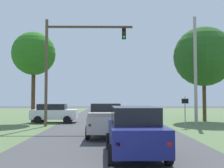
{
  "coord_description": "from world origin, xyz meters",
  "views": [
    {
      "loc": [
        -0.1,
        -6.41,
        2.29
      ],
      "look_at": [
        0.12,
        12.83,
        3.27
      ],
      "focal_mm": 43.72,
      "sensor_mm": 36.0,
      "label": 1
    }
  ],
  "objects": [
    {
      "name": "utility_pole_right",
      "position": [
        7.61,
        17.66,
        4.79
      ],
      "size": [
        0.28,
        0.28,
        9.57
      ],
      "primitive_type": "cylinder",
      "color": "#9E998E",
      "rests_on": "ground_plane"
    },
    {
      "name": "ground_plane",
      "position": [
        0.0,
        9.18,
        0.0
      ],
      "size": [
        120.0,
        120.0,
        0.0
      ],
      "primitive_type": "plane",
      "color": "#424244"
    },
    {
      "name": "pickup_truck_lead",
      "position": [
        -0.28,
        10.11,
        1.0
      ],
      "size": [
        2.17,
        5.4,
        1.96
      ],
      "color": "#B7B2A8",
      "rests_on": "ground_plane"
    },
    {
      "name": "traffic_light",
      "position": [
        -3.51,
        15.69,
        5.66
      ],
      "size": [
        7.15,
        0.4,
        8.71
      ],
      "color": "brown",
      "rests_on": "ground_plane"
    },
    {
      "name": "crossing_suv_far",
      "position": [
        -5.21,
        19.07,
        0.92
      ],
      "size": [
        4.21,
        2.19,
        1.73
      ],
      "color": "silver",
      "rests_on": "ground_plane"
    },
    {
      "name": "oak_tree_right",
      "position": [
        9.43,
        20.71,
        6.44
      ],
      "size": [
        5.97,
        5.97,
        9.44
      ],
      "color": "#4C351E",
      "rests_on": "ground_plane"
    },
    {
      "name": "extra_tree_1",
      "position": [
        -7.24,
        19.31,
        6.46
      ],
      "size": [
        4.09,
        4.09,
        8.54
      ],
      "color": "#4C351E",
      "rests_on": "ground_plane"
    },
    {
      "name": "red_suv_near",
      "position": [
        0.91,
        4.48,
        1.01
      ],
      "size": [
        2.27,
        4.84,
        1.93
      ],
      "color": "navy",
      "rests_on": "ground_plane"
    },
    {
      "name": "keep_moving_sign",
      "position": [
        5.79,
        14.65,
        1.54
      ],
      "size": [
        0.6,
        0.09,
        2.39
      ],
      "color": "gray",
      "rests_on": "ground_plane"
    }
  ]
}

